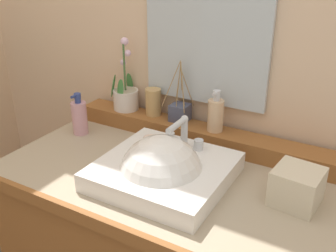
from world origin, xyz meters
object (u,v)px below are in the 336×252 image
reed_diffuser (180,112)px  tissue_box (297,187)px  lotion_bottle (79,117)px  sink_basin (162,175)px  soap_dispenser (216,114)px  potted_plant (126,95)px  soap_bar (152,139)px  tumbler_cup (153,102)px

reed_diffuser → tissue_box: size_ratio=1.85×
lotion_bottle → sink_basin: bearing=-17.4°
soap_dispenser → tissue_box: bearing=-31.5°
soap_dispenser → reed_diffuser: 0.16m
sink_basin → lotion_bottle: sink_basin is taller
potted_plant → reed_diffuser: (0.25, 0.00, -0.02)m
soap_bar → tissue_box: tissue_box is taller
tumbler_cup → tissue_box: tumbler_cup is taller
tumbler_cup → soap_dispenser: bearing=-3.3°
soap_bar → tumbler_cup: tumbler_cup is taller
soap_bar → potted_plant: (-0.25, 0.20, 0.05)m
soap_bar → soap_dispenser: bearing=50.6°
sink_basin → tumbler_cup: (-0.23, 0.32, 0.10)m
reed_diffuser → lotion_bottle: bearing=-153.4°
tissue_box → reed_diffuser: bearing=155.4°
soap_bar → reed_diffuser: reed_diffuser is taller
potted_plant → lotion_bottle: size_ratio=1.75×
reed_diffuser → potted_plant: bearing=-179.2°
potted_plant → reed_diffuser: size_ratio=1.24×
soap_bar → lotion_bottle: lotion_bottle is taller
reed_diffuser → lotion_bottle: (-0.36, -0.18, -0.03)m
soap_dispenser → lotion_bottle: 0.54m
sink_basin → soap_dispenser: soap_dispenser is taller
sink_basin → potted_plant: size_ratio=1.35×
soap_bar → tumbler_cup: (-0.12, 0.21, 0.05)m
soap_bar → reed_diffuser: size_ratio=0.29×
lotion_bottle → tissue_box: lotion_bottle is taller
soap_dispenser → lotion_bottle: soap_dispenser is taller
potted_plant → lotion_bottle: bearing=-120.3°
tumbler_cup → lotion_bottle: (-0.24, -0.18, -0.05)m
soap_bar → tumbler_cup: size_ratio=0.64×
sink_basin → reed_diffuser: 0.35m
potted_plant → lotion_bottle: potted_plant is taller
sink_basin → soap_dispenser: 0.33m
tumbler_cup → reed_diffuser: reed_diffuser is taller
soap_bar → lotion_bottle: bearing=175.6°
soap_bar → tumbler_cup: bearing=120.5°
soap_bar → lotion_bottle: (-0.36, 0.03, -0.00)m
sink_basin → tissue_box: size_ratio=3.09×
soap_bar → soap_dispenser: size_ratio=0.45×
soap_bar → reed_diffuser: bearing=90.0°
tumbler_cup → reed_diffuser: bearing=0.4°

